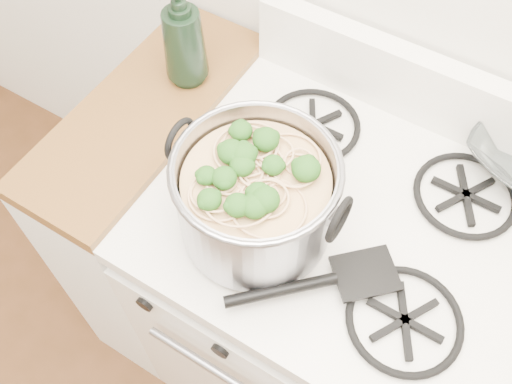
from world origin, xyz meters
name	(u,v)px	position (x,y,z in m)	size (l,w,h in m)	color
gas_range	(327,306)	(0.00, 1.26, 0.44)	(0.76, 0.66, 0.92)	white
counter_left	(171,214)	(-0.51, 1.26, 0.46)	(0.25, 0.65, 0.92)	silver
stock_pot	(256,198)	(-0.14, 1.14, 1.02)	(0.32, 0.29, 0.20)	#93939B
spatula	(366,272)	(0.08, 1.15, 0.94)	(0.29, 0.31, 0.02)	black
bottle	(183,34)	(-0.47, 1.39, 1.04)	(0.09, 0.10, 0.25)	black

